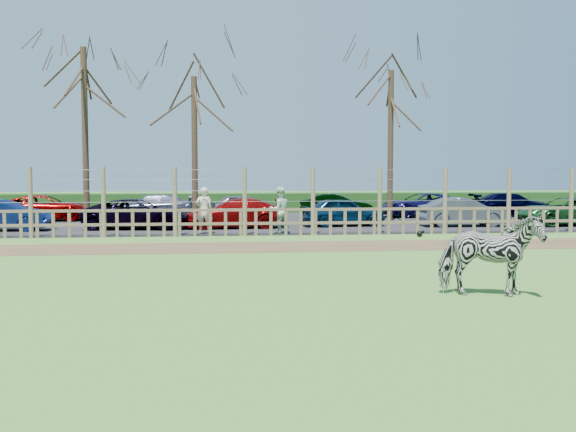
{
  "coord_description": "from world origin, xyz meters",
  "views": [
    {
      "loc": [
        -0.87,
        -15.25,
        2.35
      ],
      "look_at": [
        1.0,
        2.5,
        1.1
      ],
      "focal_mm": 40.0,
      "sensor_mm": 36.0,
      "label": 1
    }
  ],
  "objects": [
    {
      "name": "asphalt",
      "position": [
        0.0,
        14.5,
        0.02
      ],
      "size": [
        44.0,
        13.0,
        0.04
      ],
      "primitive_type": "cube",
      "color": "#232326",
      "rests_on": "ground"
    },
    {
      "name": "tree_right",
      "position": [
        7.0,
        14.0,
        5.24
      ],
      "size": [
        4.8,
        4.8,
        7.35
      ],
      "color": "#3D2B1E",
      "rests_on": "ground"
    },
    {
      "name": "fence",
      "position": [
        0.0,
        8.0,
        0.8
      ],
      "size": [
        30.16,
        0.16,
        2.5
      ],
      "color": "brown",
      "rests_on": "ground"
    },
    {
      "name": "car_8",
      "position": [
        -9.03,
        15.64,
        0.64
      ],
      "size": [
        4.47,
        2.35,
        1.2
      ],
      "primitive_type": "imported",
      "rotation": [
        0.0,
        0.0,
        1.66
      ],
      "color": "#8E0201",
      "rests_on": "asphalt"
    },
    {
      "name": "visitor_a",
      "position": [
        -1.48,
        8.54,
        0.9
      ],
      "size": [
        0.67,
        0.48,
        1.72
      ],
      "primitive_type": "imported",
      "rotation": [
        0.0,
        0.0,
        3.03
      ],
      "color": "beige",
      "rests_on": "asphalt"
    },
    {
      "name": "car_1",
      "position": [
        -9.3,
        10.62,
        0.64
      ],
      "size": [
        3.68,
        1.39,
        1.2
      ],
      "primitive_type": "imported",
      "rotation": [
        0.0,
        0.0,
        1.54
      ],
      "color": "#0A1B52",
      "rests_on": "asphalt"
    },
    {
      "name": "car_5",
      "position": [
        9.29,
        10.71,
        0.64
      ],
      "size": [
        3.68,
        1.39,
        1.2
      ],
      "primitive_type": "imported",
      "rotation": [
        0.0,
        0.0,
        1.54
      ],
      "color": "#4D5261",
      "rests_on": "asphalt"
    },
    {
      "name": "car_4",
      "position": [
        4.27,
        11.35,
        0.64
      ],
      "size": [
        3.65,
        1.78,
        1.2
      ],
      "primitive_type": "imported",
      "rotation": [
        0.0,
        0.0,
        1.68
      ],
      "color": "#092542",
      "rests_on": "asphalt"
    },
    {
      "name": "zebra",
      "position": [
        4.15,
        -3.79,
        0.78
      ],
      "size": [
        1.99,
        1.22,
        1.56
      ],
      "primitive_type": "imported",
      "rotation": [
        0.0,
        0.0,
        1.35
      ],
      "color": "gray",
      "rests_on": "ground"
    },
    {
      "name": "tree_mid",
      "position": [
        -2.0,
        13.5,
        4.87
      ],
      "size": [
        4.8,
        4.8,
        6.83
      ],
      "color": "#3D2B1E",
      "rests_on": "ground"
    },
    {
      "name": "car_6",
      "position": [
        13.86,
        10.72,
        0.64
      ],
      "size": [
        4.39,
        2.15,
        1.2
      ],
      "primitive_type": "imported",
      "rotation": [
        0.0,
        0.0,
        4.75
      ],
      "color": "#1A5121",
      "rests_on": "asphalt"
    },
    {
      "name": "car_3",
      "position": [
        -0.33,
        10.88,
        0.64
      ],
      "size": [
        4.23,
        1.94,
        1.2
      ],
      "primitive_type": "imported",
      "rotation": [
        0.0,
        0.0,
        4.78
      ],
      "color": "#890708",
      "rests_on": "asphalt"
    },
    {
      "name": "car_2",
      "position": [
        -4.21,
        10.92,
        0.64
      ],
      "size": [
        4.49,
        2.41,
        1.2
      ],
      "primitive_type": "imported",
      "rotation": [
        0.0,
        0.0,
        1.47
      ],
      "color": "black",
      "rests_on": "asphalt"
    },
    {
      "name": "crow",
      "position": [
        6.24,
        7.0,
        0.12
      ],
      "size": [
        0.29,
        0.22,
        0.24
      ],
      "color": "black",
      "rests_on": "ground"
    },
    {
      "name": "ground",
      "position": [
        0.0,
        0.0,
        0.0
      ],
      "size": [
        120.0,
        120.0,
        0.0
      ],
      "primitive_type": "plane",
      "color": "#6BA348",
      "rests_on": "ground"
    },
    {
      "name": "hedge",
      "position": [
        0.0,
        21.5,
        0.55
      ],
      "size": [
        46.0,
        2.0,
        1.1
      ],
      "primitive_type": "cube",
      "color": "#1E4716",
      "rests_on": "ground"
    },
    {
      "name": "tree_left",
      "position": [
        -6.5,
        12.5,
        5.62
      ],
      "size": [
        4.8,
        4.8,
        7.88
      ],
      "color": "#3D2B1E",
      "rests_on": "ground"
    },
    {
      "name": "car_11",
      "position": [
        4.82,
        15.99,
        0.64
      ],
      "size": [
        3.78,
        1.76,
        1.2
      ],
      "primitive_type": "imported",
      "rotation": [
        0.0,
        0.0,
        1.43
      ],
      "color": "black",
      "rests_on": "asphalt"
    },
    {
      "name": "car_10",
      "position": [
        0.28,
        16.06,
        0.64
      ],
      "size": [
        3.66,
        1.79,
        1.2
      ],
      "primitive_type": "imported",
      "rotation": [
        0.0,
        0.0,
        1.68
      ],
      "color": "slate",
      "rests_on": "asphalt"
    },
    {
      "name": "car_9",
      "position": [
        -4.17,
        15.93,
        0.64
      ],
      "size": [
        4.14,
        1.69,
        1.2
      ],
      "primitive_type": "imported",
      "rotation": [
        0.0,
        0.0,
        4.71
      ],
      "color": "#545470",
      "rests_on": "asphalt"
    },
    {
      "name": "car_12",
      "position": [
        9.3,
        16.38,
        0.64
      ],
      "size": [
        4.53,
        2.5,
        1.2
      ],
      "primitive_type": "imported",
      "rotation": [
        0.0,
        0.0,
        4.83
      ],
      "color": "#110E44",
      "rests_on": "asphalt"
    },
    {
      "name": "visitor_b",
      "position": [
        1.31,
        8.46,
        0.9
      ],
      "size": [
        1.0,
        0.89,
        1.72
      ],
      "primitive_type": "imported",
      "rotation": [
        0.0,
        0.0,
        3.46
      ],
      "color": "#BAE3C0",
      "rests_on": "asphalt"
    },
    {
      "name": "car_13",
      "position": [
        13.99,
        16.18,
        0.64
      ],
      "size": [
        4.27,
        2.04,
        1.2
      ],
      "primitive_type": "imported",
      "rotation": [
        0.0,
        0.0,
        1.48
      ],
      "color": "black",
      "rests_on": "asphalt"
    },
    {
      "name": "dirt_strip",
      "position": [
        0.0,
        4.5,
        0.01
      ],
      "size": [
        34.0,
        2.8,
        0.01
      ],
      "primitive_type": "cube",
      "color": "brown",
      "rests_on": "ground"
    }
  ]
}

